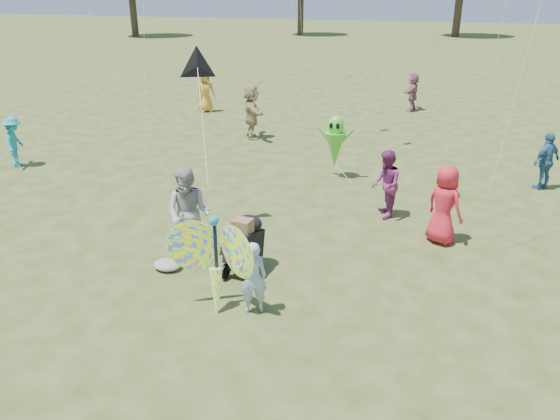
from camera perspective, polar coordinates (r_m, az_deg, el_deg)
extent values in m
plane|color=#51592B|center=(9.34, -1.65, -9.77)|extent=(160.00, 160.00, 0.00)
imported|color=#98AFD8|center=(8.84, -2.85, -7.07)|extent=(0.55, 0.49, 1.26)
imported|color=#9D9CA2|center=(10.59, -9.53, -0.41)|extent=(0.94, 0.75, 1.85)
ellipsoid|color=gray|center=(10.58, -11.68, -5.62)|extent=(0.55, 0.45, 0.17)
imported|color=red|center=(11.62, 16.79, 0.53)|extent=(0.97, 0.91, 1.66)
imported|color=#356594|center=(15.78, 26.06, 4.62)|extent=(0.89, 0.90, 1.52)
imported|color=tan|center=(19.17, -2.97, 10.22)|extent=(1.31, 1.78, 1.86)
imported|color=#772764|center=(12.63, 10.99, 2.64)|extent=(0.79, 0.90, 1.58)
imported|color=gold|center=(23.63, -7.81, 12.13)|extent=(0.97, 0.91, 1.66)
imported|color=teal|center=(17.84, -25.98, 6.42)|extent=(0.90, 1.10, 1.48)
imported|color=#9D5A72|center=(24.37, 13.70, 11.91)|extent=(0.67, 1.51, 1.58)
cube|color=black|center=(10.06, -3.77, -3.72)|extent=(0.55, 0.90, 0.71)
cube|color=black|center=(10.21, -3.72, -5.38)|extent=(0.48, 0.72, 0.10)
ellipsoid|color=black|center=(10.14, -3.31, -1.45)|extent=(0.51, 0.45, 0.33)
cylinder|color=black|center=(10.05, -5.72, -6.41)|extent=(0.08, 0.30, 0.30)
cylinder|color=black|center=(9.88, -3.14, -6.85)|extent=(0.08, 0.30, 0.30)
cylinder|color=black|center=(10.64, -2.83, -4.83)|extent=(0.07, 0.22, 0.22)
cylinder|color=black|center=(9.48, -4.89, -2.60)|extent=(0.44, 0.08, 0.03)
cube|color=#8E6344|center=(9.85, -3.94, -1.70)|extent=(0.37, 0.31, 0.26)
ellipsoid|color=orange|center=(8.98, -9.01, -3.74)|extent=(0.98, 0.71, 1.24)
ellipsoid|color=orange|center=(8.69, -4.50, -4.45)|extent=(0.98, 0.71, 1.24)
cylinder|color=black|center=(8.87, -6.72, -4.32)|extent=(0.06, 0.06, 1.00)
cone|color=orange|center=(9.06, -6.67, -8.84)|extent=(0.36, 0.49, 0.93)
sphere|color=teal|center=(8.62, -6.94, -1.11)|extent=(0.16, 0.16, 0.16)
cone|color=black|center=(11.45, -8.63, 14.63)|extent=(0.89, 0.62, 0.81)
cylinder|color=silver|center=(10.81, -8.08, 8.85)|extent=(0.82, 1.47, 1.99)
cone|color=#4AD131|center=(15.15, 5.76, 6.31)|extent=(0.56, 0.56, 0.95)
ellipsoid|color=#4AD131|center=(14.98, 5.86, 8.70)|extent=(0.44, 0.39, 0.57)
ellipsoid|color=black|center=(14.82, 5.37, 8.76)|extent=(0.10, 0.05, 0.17)
ellipsoid|color=black|center=(14.78, 6.06, 8.70)|extent=(0.10, 0.05, 0.17)
cylinder|color=#4AD131|center=(15.10, 4.70, 7.87)|extent=(0.43, 0.10, 0.49)
cylinder|color=#4AD131|center=(14.99, 6.95, 7.67)|extent=(0.43, 0.10, 0.49)
cylinder|color=silver|center=(15.08, 6.62, 3.81)|extent=(0.61, 0.41, 0.41)
cylinder|color=#3A2D21|center=(61.85, -15.05, 19.06)|extent=(0.70, 0.70, 4.20)
cylinder|color=#3A2D21|center=(61.82, 2.16, 19.56)|extent=(0.63, 0.63, 3.78)
cylinder|color=#3A2D21|center=(62.51, 18.08, 18.96)|extent=(0.77, 0.77, 4.62)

